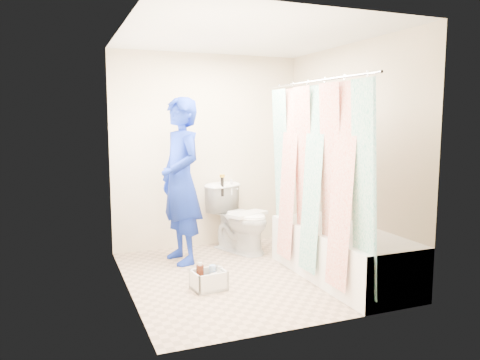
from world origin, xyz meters
name	(u,v)px	position (x,y,z in m)	size (l,w,h in m)	color
floor	(247,275)	(0.00, 0.00, 0.00)	(2.60, 2.60, 0.00)	tan
ceiling	(248,36)	(0.00, 0.00, 2.40)	(2.40, 2.60, 0.02)	silver
wall_back	(208,151)	(0.00, 1.30, 1.20)	(2.40, 0.02, 2.40)	beige
wall_front	(314,173)	(0.00, -1.30, 1.20)	(2.40, 0.02, 2.40)	beige
wall_left	(125,163)	(-1.20, 0.00, 1.20)	(0.02, 2.60, 2.40)	beige
wall_right	(349,156)	(1.20, 0.00, 1.20)	(0.02, 2.60, 2.40)	beige
bathtub	(341,252)	(0.85, -0.43, 0.27)	(0.70, 1.75, 0.50)	white
curtain_rod	(316,81)	(0.52, -0.43, 1.95)	(0.02, 0.02, 1.90)	silver
shower_curtain	(314,180)	(0.52, -0.43, 1.02)	(0.06, 1.75, 1.80)	white
toilet	(240,218)	(0.26, 0.86, 0.41)	(0.46, 0.80, 0.82)	white
tank_lid	(247,214)	(0.31, 0.74, 0.48)	(0.50, 0.22, 0.04)	white
tank_internals	(225,185)	(0.13, 1.04, 0.80)	(0.19, 0.11, 0.27)	black
plumber	(181,181)	(-0.50, 0.71, 0.92)	(0.67, 0.44, 1.84)	#0F339C
cleaning_caddy	(210,280)	(-0.48, -0.25, 0.09)	(0.33, 0.27, 0.23)	silver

